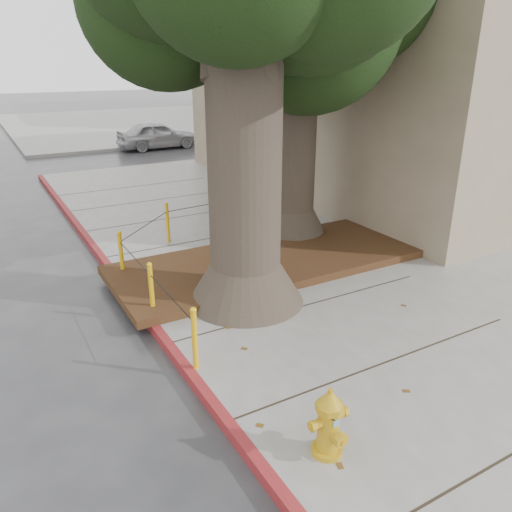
{
  "coord_description": "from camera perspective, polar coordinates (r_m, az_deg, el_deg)",
  "views": [
    {
      "loc": [
        -4.08,
        -4.3,
        4.14
      ],
      "look_at": [
        -0.28,
        2.37,
        1.1
      ],
      "focal_mm": 35.0,
      "sensor_mm": 36.0,
      "label": 1
    }
  ],
  "objects": [
    {
      "name": "bollard_ring",
      "position": [
        9.88,
        -8.76,
        0.74
      ],
      "size": [
        3.79,
        5.39,
        0.95
      ],
      "color": "#ECAB0D",
      "rests_on": "sidewalk_main"
    },
    {
      "name": "car_red",
      "position": [
        27.7,
        6.66,
        14.15
      ],
      "size": [
        3.73,
        1.35,
        1.22
      ],
      "primitive_type": "imported",
      "rotation": [
        0.0,
        0.0,
        1.56
      ],
      "color": "maroon",
      "rests_on": "ground"
    },
    {
      "name": "tree_far",
      "position": [
        11.77,
        5.8,
        25.79
      ],
      "size": [
        4.5,
        3.8,
        7.17
      ],
      "color": "#4C3F33",
      "rests_on": "sidewalk_main"
    },
    {
      "name": "car_silver",
      "position": [
        25.61,
        -11.2,
        13.4
      ],
      "size": [
        3.88,
        1.6,
        1.32
      ],
      "primitive_type": "imported",
      "rotation": [
        0.0,
        0.0,
        1.58
      ],
      "color": "#ACADB1",
      "rests_on": "ground"
    },
    {
      "name": "building_side_grey",
      "position": [
        44.73,
        6.58,
        23.86
      ],
      "size": [
        12.0,
        14.0,
        12.0
      ],
      "primitive_type": "cube",
      "color": "slate",
      "rests_on": "ground"
    },
    {
      "name": "curb_red",
      "position": [
        8.19,
        -11.12,
        -8.61
      ],
      "size": [
        0.14,
        26.0,
        0.16
      ],
      "primitive_type": "cube",
      "color": "maroon",
      "rests_on": "ground"
    },
    {
      "name": "ground",
      "position": [
        7.23,
        11.62,
        -13.86
      ],
      "size": [
        140.0,
        140.0,
        0.0
      ],
      "primitive_type": "plane",
      "color": "#28282B",
      "rests_on": "ground"
    },
    {
      "name": "building_side_white",
      "position": [
        36.35,
        4.17,
        22.12
      ],
      "size": [
        10.0,
        10.0,
        9.0
      ],
      "primitive_type": "cube",
      "color": "silver",
      "rests_on": "ground"
    },
    {
      "name": "building_corner",
      "position": [
        19.04,
        19.66,
        23.06
      ],
      "size": [
        12.0,
        13.0,
        10.0
      ],
      "primitive_type": "cube",
      "color": "gray",
      "rests_on": "ground"
    },
    {
      "name": "fire_hydrant",
      "position": [
        5.62,
        8.32,
        -18.34
      ],
      "size": [
        0.43,
        0.38,
        0.82
      ],
      "rotation": [
        0.0,
        0.0,
        0.04
      ],
      "color": "gold",
      "rests_on": "sidewalk_main"
    },
    {
      "name": "sidewalk_main",
      "position": [
        12.82,
        24.87,
        1.04
      ],
      "size": [
        16.0,
        26.0,
        0.15
      ],
      "primitive_type": "cube",
      "color": "slate",
      "rests_on": "ground"
    },
    {
      "name": "planter_bed",
      "position": [
        10.36,
        1.47,
        -0.58
      ],
      "size": [
        6.4,
        2.6,
        0.16
      ],
      "primitive_type": "cube",
      "color": "black",
      "rests_on": "sidewalk_main"
    },
    {
      "name": "sidewalk_far",
      "position": [
        35.98,
        -13.66,
        14.54
      ],
      "size": [
        16.0,
        20.0,
        0.15
      ],
      "primitive_type": "cube",
      "color": "slate",
      "rests_on": "ground"
    }
  ]
}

